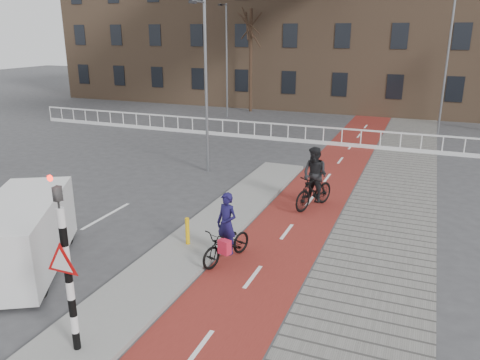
% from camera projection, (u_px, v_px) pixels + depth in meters
% --- Properties ---
extents(ground, '(120.00, 120.00, 0.00)m').
position_uv_depth(ground, '(160.00, 306.00, 10.55)').
color(ground, '#38383A').
rests_on(ground, ground).
extents(bike_lane, '(2.50, 60.00, 0.01)m').
position_uv_depth(bike_lane, '(322.00, 185.00, 18.85)').
color(bike_lane, maroon).
rests_on(bike_lane, ground).
extents(sidewalk, '(3.00, 60.00, 0.01)m').
position_uv_depth(sidewalk, '(394.00, 193.00, 17.85)').
color(sidewalk, slate).
rests_on(sidewalk, ground).
extents(curb_island, '(1.80, 16.00, 0.12)m').
position_uv_depth(curb_island, '(208.00, 232.00, 14.32)').
color(curb_island, gray).
rests_on(curb_island, ground).
extents(traffic_signal, '(0.80, 0.80, 3.68)m').
position_uv_depth(traffic_signal, '(66.00, 261.00, 8.37)').
color(traffic_signal, black).
rests_on(traffic_signal, curb_island).
extents(bollard, '(0.12, 0.12, 0.79)m').
position_uv_depth(bollard, '(187.00, 231.00, 13.24)').
color(bollard, '#EDB20D').
rests_on(bollard, curb_island).
extents(cyclist_near, '(1.16, 1.95, 1.92)m').
position_uv_depth(cyclist_near, '(227.00, 239.00, 12.41)').
color(cyclist_near, black).
rests_on(cyclist_near, bike_lane).
extents(cyclist_far, '(1.32, 2.10, 2.16)m').
position_uv_depth(cyclist_far, '(314.00, 183.00, 16.14)').
color(cyclist_far, black).
rests_on(cyclist_far, bike_lane).
extents(van, '(3.59, 4.55, 1.83)m').
position_uv_depth(van, '(23.00, 235.00, 11.92)').
color(van, silver).
rests_on(van, ground).
extents(railing, '(28.00, 0.10, 0.99)m').
position_uv_depth(railing, '(238.00, 132.00, 27.26)').
color(railing, silver).
rests_on(railing, ground).
extents(townhouse_row, '(46.00, 10.00, 15.90)m').
position_uv_depth(townhouse_row, '(332.00, 6.00, 37.52)').
color(townhouse_row, '#7F6047').
rests_on(townhouse_row, ground).
extents(tree_mid, '(0.23, 0.23, 7.50)m').
position_uv_depth(tree_mid, '(251.00, 61.00, 35.05)').
color(tree_mid, black).
rests_on(tree_mid, ground).
extents(streetlight_near, '(0.12, 0.12, 7.12)m').
position_uv_depth(streetlight_near, '(206.00, 90.00, 19.63)').
color(streetlight_near, slate).
rests_on(streetlight_near, ground).
extents(streetlight_left, '(0.12, 0.12, 7.71)m').
position_uv_depth(streetlight_left, '(227.00, 62.00, 32.70)').
color(streetlight_left, slate).
rests_on(streetlight_left, ground).
extents(streetlight_right, '(0.12, 0.12, 8.09)m').
position_uv_depth(streetlight_right, '(446.00, 66.00, 26.21)').
color(streetlight_right, slate).
rests_on(streetlight_right, ground).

